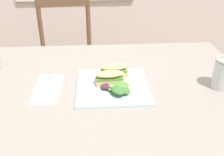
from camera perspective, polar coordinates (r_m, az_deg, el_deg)
dining_table at (r=1.09m, az=-5.79°, el=-8.27°), size 1.35×0.95×0.74m
chair_wooden_far at (r=1.95m, az=-9.21°, el=3.41°), size 0.45×0.45×0.87m
plate_lunch at (r=1.05m, az=0.14°, el=-1.79°), size 0.28×0.28×0.01m
sandwich_half_front at (r=1.04m, az=-0.52°, el=0.13°), size 0.11×0.07×0.06m
sandwich_half_back at (r=1.09m, az=0.44°, el=1.68°), size 0.11×0.07×0.06m
salad_mixed_greens at (r=1.00m, az=1.14°, el=-1.98°), size 0.12×0.13×0.03m
napkin_folded at (r=1.07m, az=-13.56°, el=-2.23°), size 0.10×0.21×0.00m
fork_on_napkin at (r=1.08m, az=-13.43°, el=-1.59°), size 0.03×0.19×0.00m
mason_jar_iced_tea at (r=1.11m, az=22.58°, el=0.70°), size 0.08×0.08×0.12m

